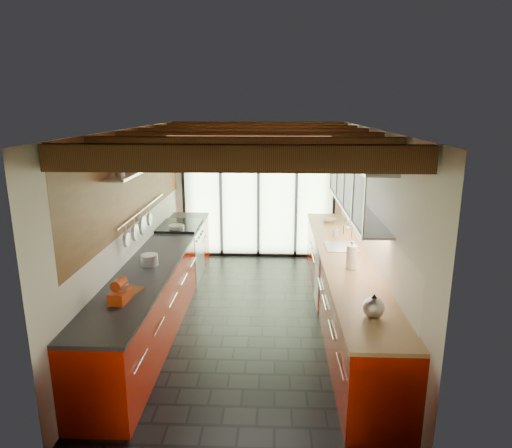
# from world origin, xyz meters

# --- Properties ---
(ground) EXTENTS (5.50, 5.50, 0.00)m
(ground) POSITION_xyz_m (0.00, 0.00, 0.00)
(ground) COLOR black
(ground) RESTS_ON ground
(room_shell) EXTENTS (5.50, 5.50, 5.50)m
(room_shell) POSITION_xyz_m (0.00, 0.00, 1.65)
(room_shell) COLOR silver
(room_shell) RESTS_ON ground
(ceiling_beams) EXTENTS (3.14, 5.06, 4.90)m
(ceiling_beams) POSITION_xyz_m (-0.00, 0.38, 2.46)
(ceiling_beams) COLOR #593316
(ceiling_beams) RESTS_ON ground
(glass_door) EXTENTS (2.95, 0.10, 2.90)m
(glass_door) POSITION_xyz_m (0.00, 2.69, 1.66)
(glass_door) COLOR #C6EAAD
(glass_door) RESTS_ON ground
(left_counter) EXTENTS (0.68, 5.00, 0.92)m
(left_counter) POSITION_xyz_m (-1.28, 0.00, 0.46)
(left_counter) COLOR #A51200
(left_counter) RESTS_ON ground
(range_stove) EXTENTS (0.66, 0.90, 0.97)m
(range_stove) POSITION_xyz_m (-1.28, 1.45, 0.47)
(range_stove) COLOR silver
(range_stove) RESTS_ON ground
(right_counter) EXTENTS (0.68, 5.00, 0.92)m
(right_counter) POSITION_xyz_m (1.27, 0.00, 0.46)
(right_counter) COLOR #A51200
(right_counter) RESTS_ON ground
(sink_assembly) EXTENTS (0.45, 0.52, 0.43)m
(sink_assembly) POSITION_xyz_m (1.29, 0.40, 0.96)
(sink_assembly) COLOR silver
(sink_assembly) RESTS_ON right_counter
(upper_cabinets_right) EXTENTS (0.34, 3.00, 3.00)m
(upper_cabinets_right) POSITION_xyz_m (1.43, 0.30, 1.85)
(upper_cabinets_right) COLOR silver
(upper_cabinets_right) RESTS_ON ground
(left_wall_fixtures) EXTENTS (0.28, 2.60, 0.96)m
(left_wall_fixtures) POSITION_xyz_m (-1.47, 0.14, 1.88)
(left_wall_fixtures) COLOR silver
(left_wall_fixtures) RESTS_ON ground
(stand_mixer) EXTENTS (0.19, 0.30, 0.26)m
(stand_mixer) POSITION_xyz_m (-1.27, -1.57, 1.02)
(stand_mixer) COLOR #C4390F
(stand_mixer) RESTS_ON left_counter
(pot_large) EXTENTS (0.28, 0.28, 0.14)m
(pot_large) POSITION_xyz_m (-1.27, -0.47, 0.99)
(pot_large) COLOR silver
(pot_large) RESTS_ON left_counter
(pot_small) EXTENTS (0.33, 0.33, 0.10)m
(pot_small) POSITION_xyz_m (-1.27, 1.18, 0.97)
(pot_small) COLOR silver
(pot_small) RESTS_ON left_counter
(cutting_board) EXTENTS (0.33, 0.39, 0.03)m
(cutting_board) POSITION_xyz_m (-1.27, -1.38, 0.93)
(cutting_board) COLOR brown
(cutting_board) RESTS_ON left_counter
(kettle) EXTENTS (0.25, 0.28, 0.25)m
(kettle) POSITION_xyz_m (1.27, -1.83, 1.03)
(kettle) COLOR silver
(kettle) RESTS_ON right_counter
(paper_towel) EXTENTS (0.17, 0.17, 0.36)m
(paper_towel) POSITION_xyz_m (1.27, -0.50, 1.07)
(paper_towel) COLOR white
(paper_towel) RESTS_ON right_counter
(soap_bottle) EXTENTS (0.09, 0.09, 0.17)m
(soap_bottle) POSITION_xyz_m (1.27, 0.95, 1.01)
(soap_bottle) COLOR silver
(soap_bottle) RESTS_ON right_counter
(bowl) EXTENTS (0.25, 0.25, 0.06)m
(bowl) POSITION_xyz_m (1.27, 1.88, 0.95)
(bowl) COLOR silver
(bowl) RESTS_ON right_counter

